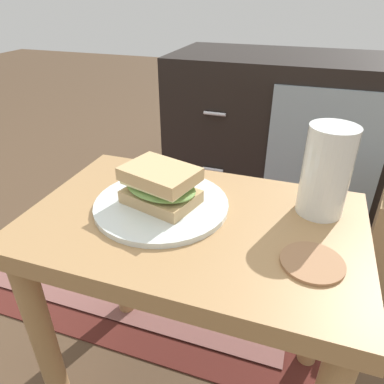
# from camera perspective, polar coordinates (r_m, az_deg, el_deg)

# --- Properties ---
(ground_plane) EXTENTS (8.00, 8.00, 0.00)m
(ground_plane) POSITION_cam_1_polar(r_m,az_deg,el_deg) (0.94, 0.12, -28.08)
(ground_plane) COLOR #4C3826
(side_table) EXTENTS (0.56, 0.36, 0.46)m
(side_table) POSITION_cam_1_polar(r_m,az_deg,el_deg) (0.65, 0.15, -10.75)
(side_table) COLOR #A37A4C
(side_table) RESTS_ON ground
(tv_cabinet) EXTENTS (0.96, 0.46, 0.58)m
(tv_cabinet) POSITION_cam_1_polar(r_m,az_deg,el_deg) (1.51, 15.78, 9.26)
(tv_cabinet) COLOR black
(tv_cabinet) RESTS_ON ground
(area_rug) EXTENTS (1.09, 0.87, 0.01)m
(area_rug) POSITION_cam_1_polar(r_m,az_deg,el_deg) (1.28, -4.30, -8.30)
(area_rug) COLOR #4C1E19
(area_rug) RESTS_ON ground
(plate) EXTENTS (0.23, 0.23, 0.01)m
(plate) POSITION_cam_1_polar(r_m,az_deg,el_deg) (0.63, -4.90, -1.98)
(plate) COLOR silver
(plate) RESTS_ON side_table
(sandwich_front) EXTENTS (0.15, 0.12, 0.07)m
(sandwich_front) POSITION_cam_1_polar(r_m,az_deg,el_deg) (0.61, -5.06, 1.03)
(sandwich_front) COLOR tan
(sandwich_front) RESTS_ON plate
(beer_glass) EXTENTS (0.08, 0.08, 0.15)m
(beer_glass) POSITION_cam_1_polar(r_m,az_deg,el_deg) (0.62, 20.63, 2.90)
(beer_glass) COLOR silver
(beer_glass) RESTS_ON side_table
(coaster) EXTENTS (0.09, 0.09, 0.01)m
(coaster) POSITION_cam_1_polar(r_m,az_deg,el_deg) (0.53, 18.68, -10.65)
(coaster) COLOR #996B47
(coaster) RESTS_ON side_table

